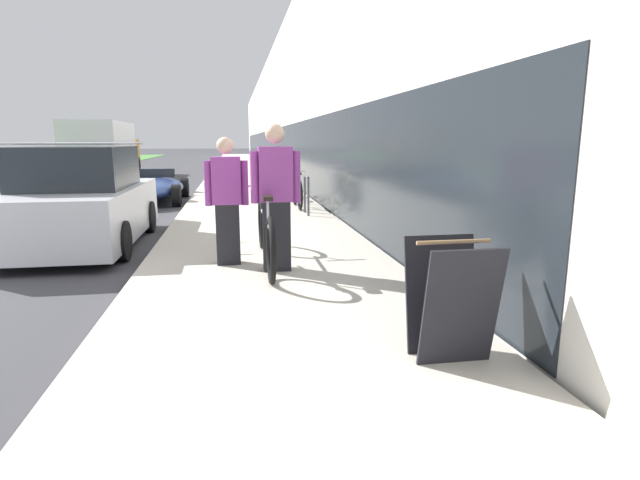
{
  "coord_description": "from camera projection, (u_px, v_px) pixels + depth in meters",
  "views": [
    {
      "loc": [
        4.53,
        -5.35,
        1.75
      ],
      "look_at": [
        7.57,
        12.39,
        -1.84
      ],
      "focal_mm": 28.0,
      "sensor_mm": 36.0,
      "label": 1
    }
  ],
  "objects": [
    {
      "name": "sidewalk_slab",
      "position": [
        242.0,
        173.0,
        25.87
      ],
      "size": [
        3.34,
        70.0,
        0.16
      ],
      "color": "#BCB5A5",
      "rests_on": "ground"
    },
    {
      "name": "sandwich_board_sign",
      "position": [
        451.0,
        299.0,
        3.67
      ],
      "size": [
        0.56,
        0.56,
        0.9
      ],
      "color": "black",
      "rests_on": "sidewalk_slab"
    },
    {
      "name": "cruiser_bike_middle",
      "position": [
        280.0,
        185.0,
        14.08
      ],
      "size": [
        0.52,
        1.74,
        0.87
      ],
      "color": "black",
      "rests_on": "sidewalk_slab"
    },
    {
      "name": "lawn_strip",
      "position": [
        23.0,
        172.0,
        27.75
      ],
      "size": [
        6.83,
        70.0,
        0.03
      ],
      "color": "#478438",
      "rests_on": "ground"
    },
    {
      "name": "cruiser_bike_nearest",
      "position": [
        297.0,
        192.0,
        12.03
      ],
      "size": [
        0.52,
        1.7,
        0.87
      ],
      "color": "black",
      "rests_on": "sidewalk_slab"
    },
    {
      "name": "bike_rack_hoop",
      "position": [
        306.0,
        191.0,
        10.93
      ],
      "size": [
        0.05,
        0.6,
        0.84
      ],
      "color": "#4C4C51",
      "rests_on": "sidewalk_slab"
    },
    {
      "name": "storefront_facade",
      "position": [
        338.0,
        119.0,
        34.09
      ],
      "size": [
        10.01,
        70.0,
        6.45
      ],
      "color": "silver",
      "rests_on": "ground"
    },
    {
      "name": "moving_truck",
      "position": [
        103.0,
        148.0,
        25.39
      ],
      "size": [
        2.57,
        6.8,
        2.68
      ],
      "color": "orange",
      "rests_on": "ground"
    },
    {
      "name": "parked_sedan_curbside",
      "position": [
        81.0,
        202.0,
        8.28
      ],
      "size": [
        1.94,
        4.05,
        1.73
      ],
      "color": "silver",
      "rests_on": "ground"
    },
    {
      "name": "tandem_bicycle",
      "position": [
        265.0,
        233.0,
        6.51
      ],
      "size": [
        0.52,
        2.71,
        0.97
      ],
      "color": "black",
      "rests_on": "sidewalk_slab"
    },
    {
      "name": "person_rider",
      "position": [
        276.0,
        198.0,
        6.11
      ],
      "size": [
        0.61,
        0.24,
        1.8
      ],
      "color": "black",
      "rests_on": "sidewalk_slab"
    },
    {
      "name": "vintage_roadster_curbside",
      "position": [
        153.0,
        188.0,
        14.45
      ],
      "size": [
        1.81,
        4.18,
        0.93
      ],
      "color": "navy",
      "rests_on": "ground"
    },
    {
      "name": "person_bystander",
      "position": [
        227.0,
        201.0,
        6.44
      ],
      "size": [
        0.56,
        0.22,
        1.64
      ],
      "color": "black",
      "rests_on": "sidewalk_slab"
    }
  ]
}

